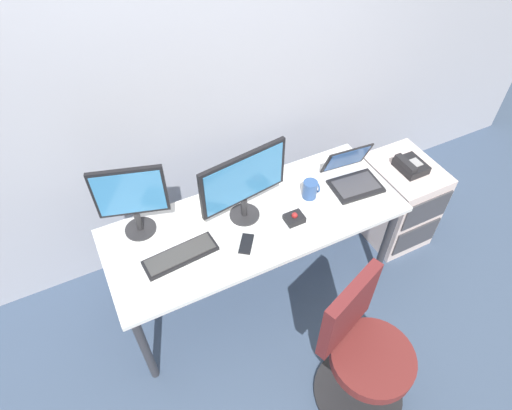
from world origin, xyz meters
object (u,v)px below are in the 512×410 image
Objects in this scene: desk_phone at (410,166)px; monitor_main at (244,182)px; file_cabinet at (397,201)px; monitor_side at (131,197)px; coffee_mug at (310,189)px; trackball_mouse at (294,218)px; banana at (221,196)px; cell_phone at (246,244)px; laptop at (352,176)px; paper_notepad at (190,221)px; office_chair at (361,355)px; keyboard at (181,255)px.

monitor_main reaches higher than desk_phone.
file_cabinet is 1.40m from monitor_main.
monitor_main is 1.16× the size of monitor_side.
monitor_main is (-1.22, 0.07, 0.31)m from desk_phone.
coffee_mug is at bearing -11.17° from monitor_side.
banana is at bearing 131.05° from trackball_mouse.
laptop is at bearing 46.80° from cell_phone.
desk_phone is at bearing -3.08° from monitor_main.
cell_phone is at bearing -53.01° from paper_notepad.
banana reaches higher than cell_phone.
monitor_side is at bearing 173.18° from file_cabinet.
coffee_mug reaches higher than banana.
office_chair is 1.11m from keyboard.
office_chair is (-0.98, -0.87, -0.27)m from desk_phone.
coffee_mug is 0.58× the size of paper_notepad.
coffee_mug is (0.43, -0.03, -0.22)m from monitor_main.
coffee_mug is (-0.79, 0.02, 0.46)m from file_cabinet.
office_chair is 1.21m from paper_notepad.
keyboard is (-1.67, -0.07, 0.41)m from file_cabinet.
keyboard is 2.96× the size of cell_phone.
monitor_main is 2.61× the size of paper_notepad.
file_cabinet is 1.98× the size of laptop.
paper_notepad is at bearing 162.83° from cell_phone.
banana is (0.38, 0.31, 0.01)m from keyboard.
keyboard is (0.14, -0.29, -0.26)m from monitor_side.
banana is at bearing 21.65° from paper_notepad.
monitor_side is at bearing 158.05° from trackball_mouse.
cell_phone is (-0.33, -0.03, -0.02)m from trackball_mouse.
office_chair is at bearing -90.67° from trackball_mouse.
desk_phone is 1.31m from cell_phone.
monitor_side is at bearing 126.71° from office_chair.
keyboard is (-0.68, 0.82, 0.31)m from office_chair.
monitor_main is at bearing 102.65° from cell_phone.
cell_phone is (-0.09, -0.20, -0.27)m from monitor_main.
keyboard is 0.25m from paper_notepad.
office_chair is at bearing -62.13° from paper_notepad.
laptop reaches higher than banana.
laptop reaches higher than trackball_mouse.
cell_phone is (-0.32, 0.73, 0.30)m from office_chair.
monitor_side reaches higher than paper_notepad.
coffee_mug is 0.75m from paper_notepad.
trackball_mouse is (-0.97, -0.10, 0.05)m from desk_phone.
banana reaches higher than paper_notepad.
paper_notepad reaches higher than file_cabinet.
keyboard is 1.26× the size of laptop.
keyboard reaches higher than cell_phone.
trackball_mouse is 0.53× the size of paper_notepad.
cell_phone is 0.39m from banana.
cell_phone is 0.75× the size of banana.
office_chair is 6.65× the size of cell_phone.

